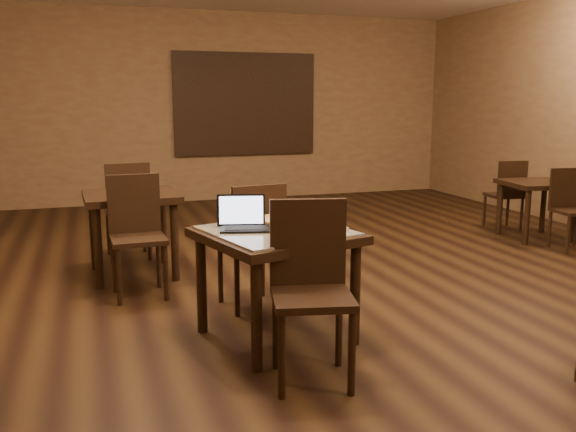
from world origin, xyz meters
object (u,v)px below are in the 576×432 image
object	(u,v)px
other_table_a_chair_near	(570,204)
other_table_a	(537,191)
tiled_table	(276,245)
other_table_b_chair_near	(136,228)
laptop	(243,220)
other_table_b	(131,207)
chair_main_far	(254,239)
other_table_a_chair_far	(507,191)
other_table_b_chair_far	(128,205)
chair_main_near	(310,279)
pizza_pan	(282,221)

from	to	relation	value
other_table_a_chair_near	other_table_a	bearing A→B (deg)	98.53
tiled_table	other_table_a	size ratio (longest dim) A/B	1.38
other_table_b_chair_near	laptop	bearing A→B (deg)	-65.26
tiled_table	other_table_b	world-z (taller)	other_table_b
other_table_b	other_table_b_chair_near	world-z (taller)	other_table_b_chair_near
chair_main_far	other_table_b_chair_near	size ratio (longest dim) A/B	0.99
other_table_a_chair_far	other_table_b_chair_far	xyz separation A→B (m)	(-4.62, -0.02, 0.07)
chair_main_far	other_table_b	distance (m)	1.53
other_table_b_chair_far	other_table_a_chair_far	bearing A→B (deg)	177.83
laptop	other_table_a	world-z (taller)	laptop
laptop	other_table_b_chair_far	distance (m)	2.47
other_table_a	other_table_b_chair_near	bearing A→B (deg)	-164.28
chair_main_near	other_table_a	xyz separation A→B (m)	(3.79, 2.60, -0.02)
chair_main_far	other_table_a_chair_far	bearing A→B (deg)	-161.25
chair_main_near	other_table_a_chair_near	distance (m)	4.34
other_table_a_chair_near	other_table_b_chair_far	world-z (taller)	other_table_b_chair_far
other_table_b_chair_far	other_table_b	bearing A→B (deg)	87.22
pizza_pan	other_table_a	distance (m)	4.09
pizza_pan	other_table_a_chair_far	distance (m)	4.33
chair_main_near	other_table_a	distance (m)	4.60
chair_main_far	other_table_b_chair_near	world-z (taller)	other_table_b_chair_near
laptop	other_table_b	xyz separation A→B (m)	(-0.62, 1.79, -0.18)
other_table_b_chair_far	chair_main_near	bearing A→B (deg)	102.64
laptop	chair_main_far	bearing A→B (deg)	82.52
other_table_b_chair_near	pizza_pan	bearing A→B (deg)	-51.13
other_table_a_chair_far	other_table_b_chair_far	size ratio (longest dim) A/B	0.88
other_table_a	other_table_b	world-z (taller)	other_table_b
chair_main_far	laptop	bearing A→B (deg)	59.80
pizza_pan	chair_main_far	bearing A→B (deg)	106.17
tiled_table	chair_main_near	bearing A→B (deg)	-103.32
laptop	other_table_b_chair_far	size ratio (longest dim) A/B	0.37
other_table_a	chair_main_near	bearing A→B (deg)	-138.20
other_table_a	other_table_b_chair_far	size ratio (longest dim) A/B	0.81
other_table_b	other_table_b_chair_far	size ratio (longest dim) A/B	0.86
chair_main_far	other_table_b_chair_near	bearing A→B (deg)	-47.67
pizza_pan	other_table_b	world-z (taller)	other_table_b
pizza_pan	other_table_b	xyz separation A→B (m)	(-0.94, 1.66, -0.12)
chair_main_far	other_table_a	xyz separation A→B (m)	(3.80, 1.37, 0.00)
tiled_table	other_table_b_chair_near	world-z (taller)	other_table_b_chair_near
chair_main_far	other_table_b_chair_near	xyz separation A→B (m)	(-0.83, 0.70, 0.01)
tiled_table	other_table_b_chair_near	bearing A→B (deg)	106.85
pizza_pan	other_table_a	world-z (taller)	pizza_pan
laptop	chair_main_near	bearing A→B (deg)	-57.83
other_table_a	other_table_b_chair_near	world-z (taller)	other_table_b_chair_near
other_table_a_chair_near	other_table_a_chair_far	xyz separation A→B (m)	(-0.02, 1.03, 0.00)
chair_main_near	laptop	xyz separation A→B (m)	(-0.22, 0.71, 0.23)
chair_main_near	other_table_a_chair_near	bearing A→B (deg)	41.18
chair_main_near	other_table_a_chair_far	world-z (taller)	chair_main_near
laptop	other_table_a_chair_near	bearing A→B (deg)	33.82
laptop	other_table_b_chair_near	xyz separation A→B (m)	(-0.62, 1.21, -0.25)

